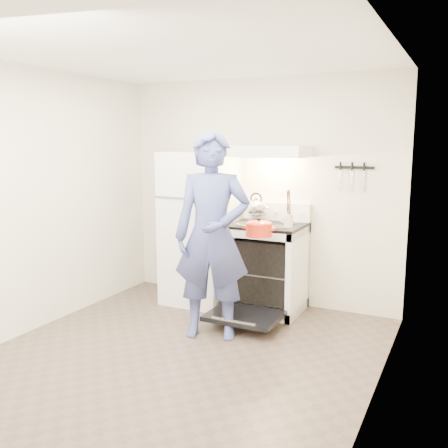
{
  "coord_description": "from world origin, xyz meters",
  "views": [
    {
      "loc": [
        2.12,
        -3.4,
        1.82
      ],
      "look_at": [
        -0.05,
        1.0,
        1.0
      ],
      "focal_mm": 40.0,
      "sensor_mm": 36.0,
      "label": 1
    }
  ],
  "objects": [
    {
      "name": "dutch_oven",
      "position": [
        0.35,
        0.93,
        0.98
      ],
      "size": [
        0.32,
        0.25,
        0.22
      ],
      "primitive_type": null,
      "color": "red",
      "rests_on": "person"
    },
    {
      "name": "stove_body",
      "position": [
        0.23,
        1.48,
        0.46
      ],
      "size": [
        0.76,
        0.65,
        0.92
      ],
      "primitive_type": "cube",
      "color": "white",
      "rests_on": "floor"
    },
    {
      "name": "cooktop",
      "position": [
        0.23,
        1.48,
        0.94
      ],
      "size": [
        0.76,
        0.65,
        0.03
      ],
      "primitive_type": "cube",
      "color": "black",
      "rests_on": "stove_body"
    },
    {
      "name": "utensil_jar",
      "position": [
        0.55,
        1.22,
        1.05
      ],
      "size": [
        0.1,
        0.1,
        0.13
      ],
      "primitive_type": "cylinder",
      "rotation": [
        0.0,
        0.0,
        -0.07
      ],
      "color": "silver",
      "rests_on": "cooktop"
    },
    {
      "name": "refrigerator",
      "position": [
        -0.58,
        1.45,
        0.85
      ],
      "size": [
        0.7,
        0.7,
        1.7
      ],
      "primitive_type": "cube",
      "color": "white",
      "rests_on": "floor"
    },
    {
      "name": "oven_door",
      "position": [
        0.23,
        0.88,
        0.12
      ],
      "size": [
        0.7,
        0.54,
        0.04
      ],
      "primitive_type": "cube",
      "color": "black",
      "rests_on": "floor"
    },
    {
      "name": "range_hood",
      "position": [
        0.23,
        1.55,
        1.71
      ],
      "size": [
        0.76,
        0.5,
        0.12
      ],
      "primitive_type": "cube",
      "color": "white",
      "rests_on": "back_wall"
    },
    {
      "name": "backsplash",
      "position": [
        0.23,
        1.76,
        1.05
      ],
      "size": [
        0.76,
        0.07,
        0.2
      ],
      "primitive_type": "cube",
      "color": "white",
      "rests_on": "cooktop"
    },
    {
      "name": "person",
      "position": [
        0.04,
        0.58,
        0.96
      ],
      "size": [
        0.81,
        0.66,
        1.91
      ],
      "primitive_type": "imported",
      "rotation": [
        0.0,
        0.0,
        0.33
      ],
      "color": "navy",
      "rests_on": "floor"
    },
    {
      "name": "tea_kettle",
      "position": [
        0.04,
        1.61,
        1.11
      ],
      "size": [
        0.25,
        0.21,
        0.31
      ],
      "primitive_type": null,
      "color": "#B4B4B8",
      "rests_on": "cooktop"
    },
    {
      "name": "back_wall",
      "position": [
        0.0,
        1.8,
        1.25
      ],
      "size": [
        3.2,
        0.02,
        2.5
      ],
      "primitive_type": "cube",
      "color": "silver",
      "rests_on": "ground"
    },
    {
      "name": "floor",
      "position": [
        0.0,
        0.0,
        0.0
      ],
      "size": [
        3.6,
        3.6,
        0.0
      ],
      "primitive_type": "plane",
      "color": "#4F4036",
      "rests_on": "ground"
    },
    {
      "name": "knife_strip",
      "position": [
        1.05,
        1.79,
        1.55
      ],
      "size": [
        0.4,
        0.02,
        0.03
      ],
      "primitive_type": "cube",
      "color": "black",
      "rests_on": "back_wall"
    },
    {
      "name": "pizza_stone",
      "position": [
        0.28,
        1.41,
        0.45
      ],
      "size": [
        0.35,
        0.35,
        0.02
      ],
      "primitive_type": "cylinder",
      "color": "#8B6E4F",
      "rests_on": "oven_rack"
    },
    {
      "name": "oven_rack",
      "position": [
        0.23,
        1.48,
        0.44
      ],
      "size": [
        0.6,
        0.52,
        0.01
      ],
      "primitive_type": "cube",
      "color": "slate",
      "rests_on": "stove_body"
    }
  ]
}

